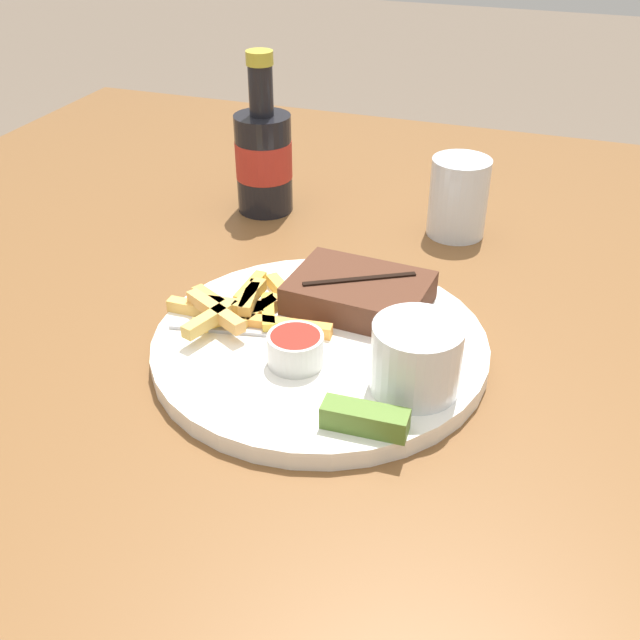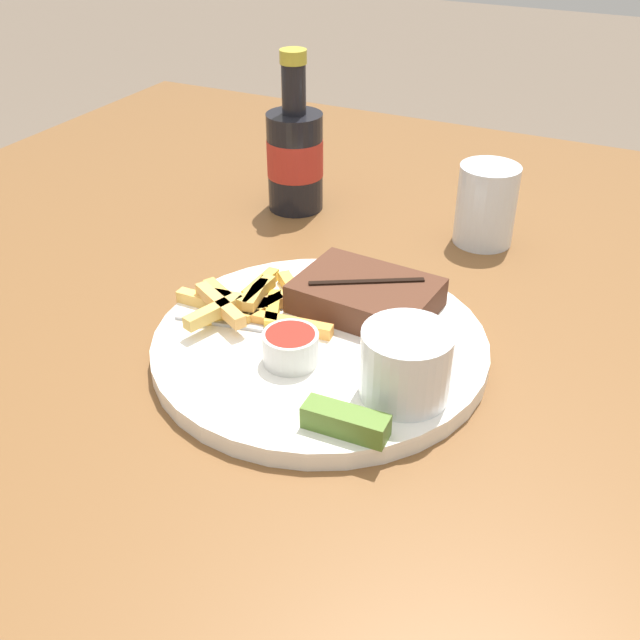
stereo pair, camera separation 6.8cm
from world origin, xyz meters
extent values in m
cube|color=brown|center=(0.00, 0.00, 0.73)|extent=(1.39, 1.41, 0.04)
cylinder|color=brown|center=(-0.63, 0.65, 0.35)|extent=(0.06, 0.06, 0.71)
cylinder|color=white|center=(0.00, 0.00, 0.75)|extent=(0.31, 0.31, 0.01)
cylinder|color=white|center=(0.00, 0.00, 0.76)|extent=(0.31, 0.31, 0.00)
cube|color=#512D1E|center=(0.02, 0.07, 0.78)|extent=(0.14, 0.11, 0.03)
cube|color=black|center=(0.02, 0.07, 0.80)|extent=(0.10, 0.06, 0.00)
cube|color=#DAB156|center=(-0.10, -0.03, 0.78)|extent=(0.03, 0.06, 0.01)
cube|color=gold|center=(-0.12, 0.02, 0.77)|extent=(0.06, 0.04, 0.01)
cube|color=#F3BB4B|center=(-0.06, 0.05, 0.77)|extent=(0.06, 0.06, 0.01)
cube|color=#F0B958|center=(-0.12, 0.00, 0.77)|extent=(0.08, 0.01, 0.01)
cube|color=#EFBB48|center=(-0.09, -0.01, 0.77)|extent=(0.06, 0.05, 0.01)
cube|color=#F1A247|center=(-0.03, 0.00, 0.77)|extent=(0.08, 0.02, 0.01)
cube|color=gold|center=(-0.08, 0.02, 0.78)|extent=(0.02, 0.05, 0.01)
cube|color=#E1B258|center=(-0.10, 0.02, 0.77)|extent=(0.06, 0.02, 0.01)
cube|color=#E09E4F|center=(-0.08, 0.01, 0.77)|extent=(0.04, 0.05, 0.01)
cube|color=#E4A657|center=(-0.10, -0.01, 0.78)|extent=(0.08, 0.05, 0.01)
cube|color=gold|center=(-0.09, 0.05, 0.77)|extent=(0.01, 0.06, 0.01)
cube|color=gold|center=(-0.08, 0.03, 0.77)|extent=(0.03, 0.08, 0.01)
cube|color=#E9B34F|center=(-0.07, 0.02, 0.77)|extent=(0.03, 0.06, 0.01)
cube|color=gold|center=(-0.08, 0.02, 0.78)|extent=(0.01, 0.06, 0.01)
cube|color=gold|center=(-0.06, 0.02, 0.77)|extent=(0.04, 0.06, 0.01)
cylinder|color=white|center=(0.10, -0.04, 0.80)|extent=(0.08, 0.08, 0.06)
cylinder|color=beige|center=(0.10, -0.04, 0.82)|extent=(0.07, 0.07, 0.01)
cylinder|color=silver|center=(-0.01, -0.04, 0.78)|extent=(0.05, 0.05, 0.03)
cylinder|color=#B22319|center=(-0.01, -0.04, 0.79)|extent=(0.04, 0.04, 0.01)
cube|color=#567A2D|center=(0.08, -0.11, 0.77)|extent=(0.07, 0.02, 0.02)
cube|color=#B7B7BC|center=(-0.09, -0.02, 0.77)|extent=(0.10, 0.03, 0.00)
cube|color=#B7B7BC|center=(-0.02, -0.01, 0.77)|extent=(0.03, 0.01, 0.00)
cube|color=#B7B7BC|center=(-0.03, -0.01, 0.77)|extent=(0.03, 0.01, 0.00)
cube|color=#B7B7BC|center=(-0.03, 0.00, 0.77)|extent=(0.03, 0.01, 0.00)
cylinder|color=black|center=(-0.18, 0.29, 0.81)|extent=(0.07, 0.07, 0.12)
cylinder|color=#B22D23|center=(-0.18, 0.29, 0.82)|extent=(0.07, 0.07, 0.05)
cylinder|color=black|center=(-0.18, 0.29, 0.90)|extent=(0.03, 0.03, 0.06)
cylinder|color=gold|center=(-0.18, 0.29, 0.94)|extent=(0.03, 0.03, 0.02)
cylinder|color=silver|center=(0.07, 0.30, 0.79)|extent=(0.07, 0.07, 0.10)
camera|label=1|loc=(0.19, -0.54, 1.16)|focal=42.00mm
camera|label=2|loc=(0.25, -0.52, 1.16)|focal=42.00mm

